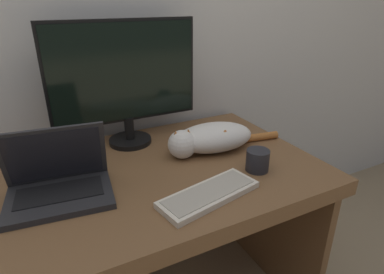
# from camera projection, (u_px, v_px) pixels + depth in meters

# --- Properties ---
(desk) EXTENTS (1.37, 0.78, 0.71)m
(desk) POSITION_uv_depth(u_px,v_px,m) (135.00, 210.00, 1.20)
(desk) COLOR brown
(desk) RESTS_ON ground_plane
(monitor) EXTENTS (0.60, 0.18, 0.51)m
(monitor) POSITION_uv_depth(u_px,v_px,m) (125.00, 80.00, 1.28)
(monitor) COLOR black
(monitor) RESTS_ON desk
(laptop) EXTENTS (0.34, 0.25, 0.23)m
(laptop) POSITION_uv_depth(u_px,v_px,m) (59.00, 184.00, 1.00)
(laptop) COLOR #232326
(laptop) RESTS_ON desk
(external_keyboard) EXTENTS (0.35, 0.19, 0.02)m
(external_keyboard) POSITION_uv_depth(u_px,v_px,m) (209.00, 194.00, 1.00)
(external_keyboard) COLOR beige
(external_keyboard) RESTS_ON desk
(cat) EXTENTS (0.51, 0.22, 0.12)m
(cat) POSITION_uv_depth(u_px,v_px,m) (210.00, 138.00, 1.29)
(cat) COLOR silver
(cat) RESTS_ON desk
(coffee_mug) EXTENTS (0.08, 0.08, 0.08)m
(coffee_mug) POSITION_uv_depth(u_px,v_px,m) (258.00, 160.00, 1.15)
(coffee_mug) COLOR #232328
(coffee_mug) RESTS_ON desk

